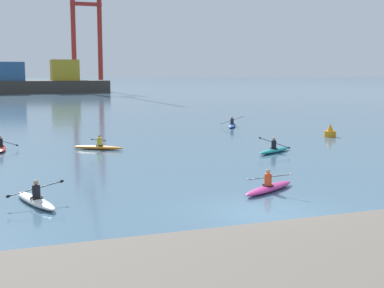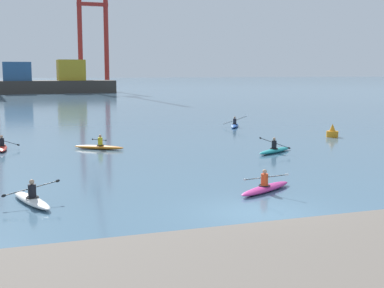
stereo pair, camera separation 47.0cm
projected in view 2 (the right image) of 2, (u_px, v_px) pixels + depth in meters
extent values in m
plane|color=#476B84|center=(259.00, 213.00, 18.68)|extent=(800.00, 800.00, 0.00)
cube|color=#38332D|center=(18.00, 87.00, 119.47)|extent=(43.43, 8.32, 2.86)
cube|color=#2D5684|center=(17.00, 71.00, 118.99)|extent=(6.08, 5.83, 4.19)
cube|color=#B29323|center=(71.00, 70.00, 122.85)|extent=(6.08, 5.83, 4.77)
cylinder|color=maroon|center=(80.00, 40.00, 133.54)|extent=(1.20, 1.20, 25.59)
cylinder|color=maroon|center=(106.00, 41.00, 135.71)|extent=(1.20, 1.20, 25.59)
cube|color=maroon|center=(92.00, 4.00, 133.40)|extent=(7.85, 0.90, 0.90)
cylinder|color=orange|center=(332.00, 134.00, 40.34)|extent=(0.90, 0.90, 0.45)
cone|color=orange|center=(332.00, 128.00, 40.27)|extent=(0.50, 0.49, 0.55)
ellipsoid|color=#C13384|center=(266.00, 188.00, 22.04)|extent=(3.24, 2.23, 0.26)
torus|color=black|center=(264.00, 186.00, 21.94)|extent=(0.67, 0.67, 0.05)
cylinder|color=#DB471E|center=(264.00, 180.00, 21.91)|extent=(0.30, 0.30, 0.50)
sphere|color=tan|center=(265.00, 172.00, 21.86)|extent=(0.19, 0.19, 0.19)
cylinder|color=black|center=(265.00, 177.00, 21.93)|extent=(1.06, 1.79, 0.52)
ellipsoid|color=silver|center=(245.00, 180.00, 22.62)|extent=(0.14, 0.19, 0.15)
ellipsoid|color=silver|center=(287.00, 175.00, 21.24)|extent=(0.14, 0.19, 0.15)
ellipsoid|color=#2856B2|center=(235.00, 125.00, 47.64)|extent=(2.13, 3.28, 0.26)
torus|color=black|center=(235.00, 124.00, 47.52)|extent=(0.66, 0.66, 0.05)
cylinder|color=#23232D|center=(235.00, 121.00, 47.49)|extent=(0.30, 0.30, 0.50)
sphere|color=tan|center=(235.00, 118.00, 47.44)|extent=(0.19, 0.19, 0.19)
cylinder|color=black|center=(235.00, 120.00, 47.53)|extent=(1.77, 0.96, 0.74)
ellipsoid|color=silver|center=(224.00, 124.00, 47.72)|extent=(0.20, 0.13, 0.16)
ellipsoid|color=silver|center=(246.00, 116.00, 47.33)|extent=(0.20, 0.13, 0.16)
ellipsoid|color=teal|center=(275.00, 151.00, 32.56)|extent=(3.23, 2.26, 0.26)
torus|color=black|center=(274.00, 149.00, 32.46)|extent=(0.67, 0.67, 0.05)
cylinder|color=black|center=(274.00, 145.00, 32.43)|extent=(0.30, 0.30, 0.50)
sphere|color=tan|center=(274.00, 139.00, 32.38)|extent=(0.19, 0.19, 0.19)
cylinder|color=black|center=(275.00, 143.00, 32.45)|extent=(1.09, 1.79, 0.47)
ellipsoid|color=black|center=(260.00, 138.00, 33.08)|extent=(0.14, 0.19, 0.15)
ellipsoid|color=black|center=(289.00, 148.00, 31.83)|extent=(0.14, 0.19, 0.15)
ellipsoid|color=silver|center=(32.00, 200.00, 20.01)|extent=(1.59, 3.42, 0.26)
torus|color=black|center=(32.00, 197.00, 19.91)|extent=(0.61, 0.61, 0.05)
cylinder|color=black|center=(32.00, 191.00, 19.88)|extent=(0.30, 0.30, 0.50)
sphere|color=tan|center=(32.00, 182.00, 19.83)|extent=(0.19, 0.19, 0.19)
cylinder|color=black|center=(32.00, 188.00, 19.91)|extent=(2.00, 0.66, 0.33)
ellipsoid|color=black|center=(4.00, 196.00, 19.31)|extent=(0.20, 0.10, 0.13)
ellipsoid|color=black|center=(58.00, 181.00, 20.50)|extent=(0.20, 0.10, 0.13)
ellipsoid|color=red|center=(2.00, 148.00, 33.81)|extent=(0.61, 3.40, 0.26)
torus|color=black|center=(2.00, 146.00, 33.70)|extent=(0.49, 0.49, 0.05)
cylinder|color=black|center=(2.00, 142.00, 33.67)|extent=(0.30, 0.30, 0.50)
sphere|color=tan|center=(1.00, 137.00, 33.62)|extent=(0.19, 0.19, 0.19)
cylinder|color=black|center=(2.00, 140.00, 33.70)|extent=(2.00, 0.04, 0.71)
ellipsoid|color=black|center=(18.00, 145.00, 34.07)|extent=(0.21, 0.04, 0.16)
ellipsoid|color=orange|center=(99.00, 147.00, 34.01)|extent=(3.17, 2.38, 0.26)
torus|color=black|center=(100.00, 145.00, 33.97)|extent=(0.68, 0.68, 0.05)
cylinder|color=gold|center=(100.00, 141.00, 33.94)|extent=(0.30, 0.30, 0.50)
sphere|color=tan|center=(100.00, 136.00, 33.89)|extent=(0.19, 0.19, 0.19)
cylinder|color=black|center=(99.00, 140.00, 33.93)|extent=(1.18, 1.75, 0.37)
ellipsoid|color=black|center=(92.00, 139.00, 32.92)|extent=(0.14, 0.18, 0.14)
ellipsoid|color=black|center=(106.00, 140.00, 34.95)|extent=(0.14, 0.18, 0.14)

